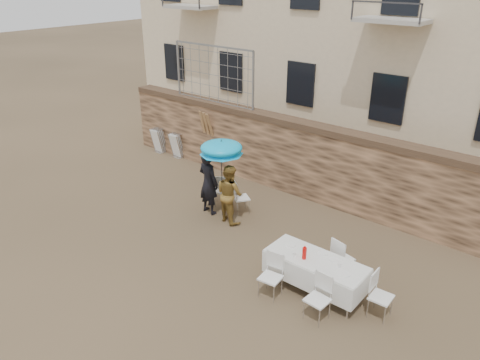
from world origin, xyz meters
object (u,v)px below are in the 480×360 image
Objects in this scene: soda_bottle at (304,253)px; table_chair_side at (381,296)px; chair_stack_left at (161,139)px; chair_stack_right at (178,145)px; couple_chair_left at (222,190)px; table_chair_front_left at (271,277)px; man_suit at (209,183)px; table_chair_front_right at (317,299)px; woman_dress at (230,194)px; umbrella at (221,150)px; table_chair_back at (343,258)px; couple_chair_right at (241,197)px; banquet_table at (316,261)px.

table_chair_side is (1.60, 0.25, -0.43)m from soda_bottle.
chair_stack_left is 1.00× the size of chair_stack_right.
table_chair_front_left is at bearing 110.34° from couple_chair_left.
table_chair_front_right is (4.57, -1.89, -0.42)m from man_suit.
chair_stack_right is (-4.44, 2.36, -0.34)m from woman_dress.
man_suit is 0.89× the size of umbrella.
woman_dress is at bearing -23.88° from chair_stack_left.
chair_stack_left is at bearing -2.55° from table_chair_back.
chair_stack_left is (-8.05, 4.25, -0.02)m from table_chair_front_left.
umbrella is at bearing -161.81° from man_suit.
table_chair_front_left is 1.00× the size of table_chair_side.
table_chair_front_left is at bearing 157.66° from woman_dress.
soda_bottle is at bearing 81.57° from table_chair_back.
couple_chair_right is at bearing 0.45° from table_chair_back.
chair_stack_right reaches higher than banquet_table.
umbrella is at bearing -24.41° from chair_stack_left.
banquet_table is 2.19× the size of table_chair_back.
table_chair_front_left is 1.00× the size of table_chair_front_right.
woman_dress is 1.66× the size of couple_chair_left.
table_chair_back is at bearing 57.67° from table_chair_side.
table_chair_front_left is at bearing -30.71° from chair_stack_right.
couple_chair_left is 4.36m from table_chair_back.
table_chair_front_right is (0.70, -0.60, -0.43)m from soda_bottle.
man_suit is at bearing -165.96° from umbrella.
banquet_table is 8.08× the size of soda_bottle.
woman_dress reaches higher than couple_chair_left.
table_chair_front_left is at bearing -32.93° from umbrella.
couple_chair_left is 4.93m from chair_stack_left.
couple_chair_left is 1.00× the size of table_chair_side.
man_suit is 1.12× the size of woman_dress.
table_chair_front_left is (2.72, -1.89, -0.32)m from woman_dress.
soda_bottle is (3.87, -1.84, 0.43)m from couple_chair_left.
table_chair_front_left reaches higher than chair_stack_left.
table_chair_back is (3.57, -0.89, 0.00)m from couple_chair_right.
table_chair_front_left reaches higher than chair_stack_right.
couple_chair_left is at bearing -21.56° from chair_stack_left.
man_suit reaches higher than chair_stack_left.
umbrella is at bearing 97.07° from couple_chair_left.
table_chair_front_right is 1.04× the size of chair_stack_left.
umbrella is 2.10× the size of couple_chair_right.
chair_stack_left is (-8.45, 3.65, -0.45)m from soda_bottle.
woman_dress is at bearing 109.19° from couple_chair_left.
table_chair_side is (0.90, 0.85, 0.00)m from table_chair_front_right.
table_chair_front_left is 1.74m from table_chair_back.
table_chair_front_right is 1.24m from table_chair_side.
woman_dress is 1.74× the size of chair_stack_right.
woman_dress is 3.55m from table_chair_back.
couple_chair_right and table_chair_back have the same top height.
banquet_table is 0.86m from table_chair_back.
soda_bottle reaches higher than couple_chair_left.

